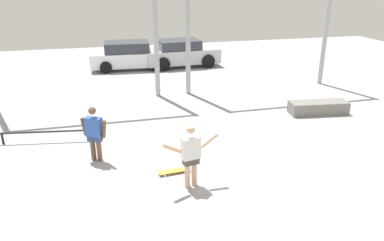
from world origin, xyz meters
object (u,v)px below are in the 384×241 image
Objects in this scene: skateboarder at (191,154)px; skateboard at (174,171)px; grind_rail at (47,133)px; parked_car_silver at (181,53)px; bystander at (94,132)px; grind_box at (318,108)px; parked_car_white at (130,56)px.

skateboarder reaches higher than skateboard.
grind_rail is (-3.53, 3.45, -0.54)m from skateboarder.
parked_car_silver is at bearing 66.63° from skateboarder.
parked_car_silver is (6.06, 8.82, 0.40)m from grind_rail.
bystander is (-2.13, 1.90, -0.03)m from skateboarder.
parked_car_silver is (-3.12, 8.59, 0.48)m from grind_box.
parked_car_white is (3.31, 8.92, 0.38)m from grind_rail.
grind_box is at bearing -52.49° from parked_car_white.
parked_car_white is at bearing -69.43° from bystander.
skateboarder reaches higher than grind_box.
grind_rail is (-9.18, -0.23, 0.08)m from grind_box.
skateboarder is at bearing -104.51° from parked_car_silver.
parked_car_silver is at bearing 109.99° from grind_box.
grind_box is 0.49× the size of parked_car_white.
skateboarder is at bearing 169.18° from bystander.
skateboarder reaches higher than bystander.
skateboarder is at bearing -74.34° from skateboard.
skateboard is 0.21× the size of parked_car_silver.
grind_box is 9.15m from parked_car_silver.
bystander is (1.40, -1.55, 0.52)m from grind_rail.
bystander reaches higher than skateboard.
parked_car_silver is (2.53, 12.27, -0.14)m from skateboarder.
grind_box reaches higher than grind_rail.
skateboarder is 0.38× the size of parked_car_silver.
grind_rail is 10.71m from parked_car_silver.
parked_car_silver reaches higher than skateboard.
skateboarder is 0.74× the size of grind_box.
parked_car_silver is 2.67× the size of bystander.
parked_car_white reaches higher than skateboard.
parked_car_silver is at bearing 1.37° from parked_car_white.
grind_box is at bearing -136.17° from bystander.
parked_car_silver is (2.75, -0.10, 0.02)m from parked_car_white.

